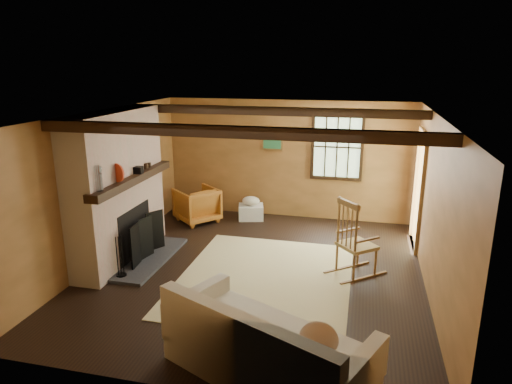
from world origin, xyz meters
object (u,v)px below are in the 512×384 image
(fireplace, at_px, (119,193))
(rocking_chair, at_px, (355,243))
(armchair, at_px, (197,205))
(laundry_basket, at_px, (251,212))
(sofa, at_px, (265,351))

(fireplace, distance_m, rocking_chair, 3.75)
(rocking_chair, distance_m, armchair, 3.60)
(laundry_basket, bearing_deg, armchair, -159.66)
(sofa, relative_size, laundry_basket, 4.68)
(armchair, bearing_deg, sofa, 69.02)
(fireplace, xyz_separation_m, armchair, (0.54, 1.97, -0.75))
(fireplace, xyz_separation_m, laundry_basket, (1.57, 2.35, -0.95))
(fireplace, height_order, sofa, fireplace)
(fireplace, relative_size, sofa, 1.02)
(laundry_basket, bearing_deg, rocking_chair, -44.62)
(laundry_basket, bearing_deg, fireplace, -123.75)
(rocking_chair, xyz_separation_m, armchair, (-3.15, 1.72, -0.16))
(rocking_chair, xyz_separation_m, sofa, (-0.80, -2.63, -0.20))
(rocking_chair, bearing_deg, laundry_basket, 4.70)
(sofa, bearing_deg, laundry_basket, 130.44)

